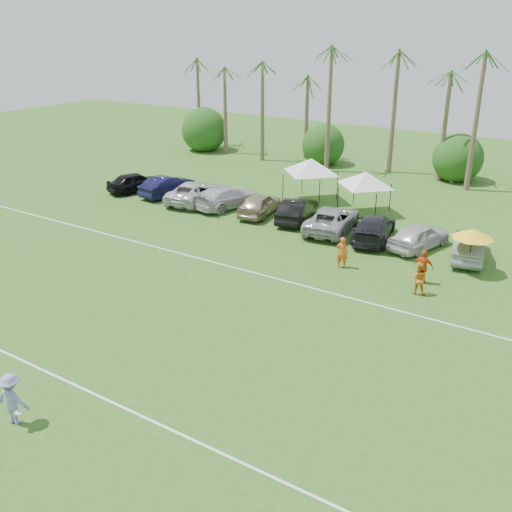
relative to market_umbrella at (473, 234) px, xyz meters
The scene contains 29 objects.
field_lines 16.96m from the market_umbrella, 133.49° to the right, with size 80.00×12.10×0.01m.
palm_tree_0 38.37m from the market_umbrella, 152.08° to the left, with size 2.40×2.40×8.90m.
palm_tree_1 34.23m from the market_umbrella, 148.09° to the left, with size 2.40×2.40×9.90m.
palm_tree_2 30.37m from the market_umbrella, 142.96° to the left, with size 2.40×2.40×10.90m.
palm_tree_3 27.61m from the market_umbrella, 137.73° to the left, with size 2.40×2.40×11.90m.
palm_tree_4 24.24m from the market_umbrella, 131.20° to the left, with size 2.40×2.40×8.90m.
palm_tree_5 22.11m from the market_umbrella, 123.05° to the left, with size 2.40×2.40×9.90m.
palm_tree_6 20.58m from the market_umbrella, 113.07° to the left, with size 2.40×2.40×10.90m.
palm_tree_7 19.79m from the market_umbrella, 101.37° to the left, with size 2.40×2.40×11.90m.
bush_tree_0 35.90m from the market_umbrella, 148.42° to the left, with size 4.00×4.00×4.00m.
bush_tree_1 25.74m from the market_umbrella, 133.09° to the left, with size 4.00×4.00×4.00m.
bush_tree_2 19.61m from the market_umbrella, 106.54° to the left, with size 4.00×4.00×4.00m.
sideline_player_a 6.77m from the market_umbrella, 153.07° to the right, with size 0.63×0.42×1.74m, color #DB5518.
sideline_player_b 4.45m from the market_umbrella, 109.78° to the right, with size 0.79×0.62×1.63m, color orange.
sideline_player_c 3.38m from the market_umbrella, 121.66° to the right, with size 1.04×0.43×1.77m, color #D54E17.
canopy_tent_left 14.91m from the market_umbrella, 151.69° to the left, with size 4.55×4.55×3.69m.
canopy_tent_right 10.76m from the market_umbrella, 143.26° to the left, with size 4.22×4.22×3.42m.
market_umbrella is the anchor object (origin of this frame).
frisbee_player 22.82m from the market_umbrella, 114.91° to the right, with size 1.31×0.92×1.85m.
parked_car_0 25.78m from the market_umbrella, behind, with size 1.80×4.48×1.52m, color black.
parked_car_1 23.04m from the market_umbrella, behind, with size 1.61×4.63×1.52m, color black.
parked_car_2 20.24m from the market_umbrella, behind, with size 2.53×5.49×1.52m, color silver.
parked_car_3 17.51m from the market_umbrella, behind, with size 2.14×5.25×1.52m, color #BEBEBE.
parked_car_4 14.72m from the market_umbrella, behind, with size 1.80×4.48×1.52m, color gray.
parked_car_5 12.03m from the market_umbrella, 168.05° to the left, with size 1.61×4.63×1.52m, color black.
parked_car_6 9.21m from the market_umbrella, 167.54° to the left, with size 2.53×5.49×1.52m, color #9F9F9F.
parked_car_7 6.54m from the market_umbrella, 162.46° to the left, with size 2.14×5.25×1.52m, color black.
parked_car_8 4.08m from the market_umbrella, 149.52° to the left, with size 1.80×4.48×1.52m, color silver.
parked_car_9 2.43m from the market_umbrella, 104.70° to the left, with size 1.61×4.63×1.52m, color gray.
Camera 1 is at (17.00, -9.16, 12.37)m, focal length 40.00 mm.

